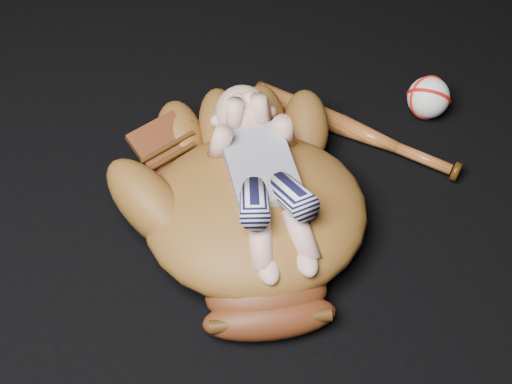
# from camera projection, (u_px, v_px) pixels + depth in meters

# --- Properties ---
(baseball_glove) EXTENTS (0.59, 0.63, 0.16)m
(baseball_glove) POSITION_uv_depth(u_px,v_px,m) (255.00, 205.00, 1.16)
(baseball_glove) COLOR brown
(baseball_glove) RESTS_ON ground
(newborn_baby) EXTENTS (0.23, 0.39, 0.15)m
(newborn_baby) POSITION_uv_depth(u_px,v_px,m) (265.00, 177.00, 1.12)
(newborn_baby) COLOR #D59C89
(newborn_baby) RESTS_ON baseball_glove
(baseball_bat) EXTENTS (0.28, 0.37, 0.04)m
(baseball_bat) POSITION_uv_depth(u_px,v_px,m) (355.00, 130.00, 1.35)
(baseball_bat) COLOR brown
(baseball_bat) RESTS_ON ground
(baseball) EXTENTS (0.11, 0.11, 0.08)m
(baseball) POSITION_uv_depth(u_px,v_px,m) (429.00, 98.00, 1.37)
(baseball) COLOR white
(baseball) RESTS_ON ground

